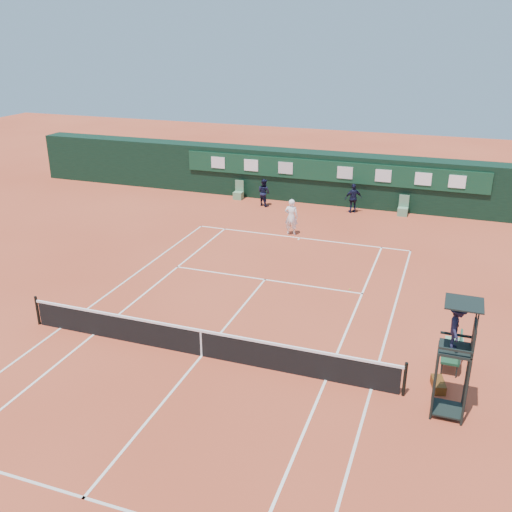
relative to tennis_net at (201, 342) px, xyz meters
The scene contains 14 objects.
ground 0.51m from the tennis_net, ahead, with size 90.00×90.00×0.00m, color #C74D2F.
court_lines 0.50m from the tennis_net, ahead, with size 11.05×23.85×0.01m.
tennis_net is the anchor object (origin of this frame).
back_wall 18.77m from the tennis_net, 90.00° to the left, with size 40.00×1.65×3.00m.
linesman_chair_left 18.33m from the tennis_net, 107.46° to the left, with size 0.55×0.50×1.15m.
linesman_chair_right 18.05m from the tennis_net, 75.57° to the left, with size 0.55×0.50×1.15m.
umpire_chair 7.86m from the tennis_net, ahead, with size 0.96×0.95×3.42m.
player_bench 7.96m from the tennis_net, 14.61° to the left, with size 0.56×1.20×1.10m.
tennis_bag 7.37m from the tennis_net, ahead, with size 0.32×0.74×0.28m, color black.
cooler 8.09m from the tennis_net, 18.42° to the left, with size 0.57×0.57×0.65m.
tennis_ball 7.52m from the tennis_net, 61.52° to the left, with size 0.06×0.06×0.06m, color #AEC92E.
player 12.28m from the tennis_net, 92.67° to the left, with size 0.69×0.45×1.88m, color white.
ball_kid_left 17.02m from the tennis_net, 102.04° to the left, with size 0.79×0.62×1.63m, color black.
ball_kid_right 17.16m from the tennis_net, 84.24° to the left, with size 1.00×0.41×1.70m, color black.
Camera 1 is at (7.01, -14.46, 9.90)m, focal length 40.00 mm.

